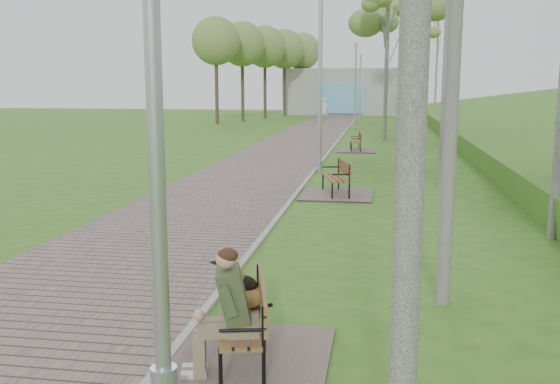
{
  "coord_description": "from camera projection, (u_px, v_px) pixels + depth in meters",
  "views": [
    {
      "loc": [
        2.0,
        -5.24,
        2.66
      ],
      "look_at": [
        0.45,
        4.29,
        0.98
      ],
      "focal_mm": 40.0,
      "sensor_mm": 36.0,
      "label": 1
    }
  ],
  "objects": [
    {
      "name": "bench_main",
      "position": [
        236.0,
        324.0,
        5.96
      ],
      "size": [
        1.61,
        1.79,
        1.4
      ],
      "color": "#635450",
      "rests_on": "ground"
    },
    {
      "name": "ground",
      "position": [
        160.0,
        370.0,
        5.87
      ],
      "size": [
        120.0,
        120.0,
        0.0
      ],
      "primitive_type": "plane",
      "color": "#34631F",
      "rests_on": "ground"
    },
    {
      "name": "birch_far_c",
      "position": [
        439.0,
        18.0,
        37.97
      ],
      "size": [
        2.24,
        2.24,
        8.47
      ],
      "color": "silver",
      "rests_on": "ground"
    },
    {
      "name": "birch_mid_c",
      "position": [
        387.0,
        21.0,
        28.71
      ],
      "size": [
        2.22,
        2.22,
        7.03
      ],
      "color": "silver",
      "rests_on": "ground"
    },
    {
      "name": "bench_third",
      "position": [
        356.0,
        147.0,
        25.03
      ],
      "size": [
        1.56,
        1.73,
        0.95
      ],
      "color": "#635450",
      "rests_on": "ground"
    },
    {
      "name": "building_north",
      "position": [
        342.0,
        92.0,
        55.34
      ],
      "size": [
        10.0,
        5.2,
        4.0
      ],
      "color": "#9E9E99",
      "rests_on": "ground"
    },
    {
      "name": "lamp_post_far",
      "position": [
        360.0,
        90.0,
        46.01
      ],
      "size": [
        0.19,
        0.19,
        4.8
      ],
      "color": "#A5A7AD",
      "rests_on": "ground"
    },
    {
      "name": "walkway",
      "position": [
        293.0,
        146.0,
        27.05
      ],
      "size": [
        3.5,
        67.0,
        0.04
      ],
      "primitive_type": "cube",
      "color": "#635450",
      "rests_on": "ground"
    },
    {
      "name": "bench_second",
      "position": [
        336.0,
        188.0,
        15.06
      ],
      "size": [
        1.71,
        1.9,
        1.05
      ],
      "color": "#635450",
      "rests_on": "ground"
    },
    {
      "name": "lamp_post_second",
      "position": [
        320.0,
        86.0,
        18.77
      ],
      "size": [
        0.22,
        0.22,
        5.56
      ],
      "color": "#A5A7AD",
      "rests_on": "ground"
    },
    {
      "name": "pedestrian_near",
      "position": [
        324.0,
        111.0,
        42.79
      ],
      "size": [
        0.67,
        0.47,
        1.73
      ],
      "primitive_type": "imported",
      "rotation": [
        0.0,
        0.0,
        3.23
      ],
      "color": "silver",
      "rests_on": "ground"
    },
    {
      "name": "lamp_post_third",
      "position": [
        355.0,
        89.0,
        37.07
      ],
      "size": [
        0.2,
        0.2,
        5.07
      ],
      "color": "#A5A7AD",
      "rests_on": "ground"
    },
    {
      "name": "kerb",
      "position": [
        334.0,
        146.0,
        26.78
      ],
      "size": [
        0.1,
        67.0,
        0.05
      ],
      "primitive_type": "cube",
      "color": "#999993",
      "rests_on": "ground"
    },
    {
      "name": "birch_far_b",
      "position": [
        388.0,
        3.0,
        29.51
      ],
      "size": [
        2.59,
        2.59,
        8.21
      ],
      "color": "silver",
      "rests_on": "ground"
    },
    {
      "name": "lamp_post_near",
      "position": [
        154.0,
        78.0,
        4.78
      ],
      "size": [
        0.22,
        0.22,
        5.78
      ],
      "color": "#A5A7AD",
      "rests_on": "ground"
    }
  ]
}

